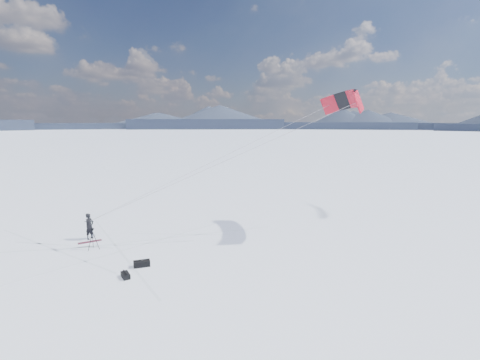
# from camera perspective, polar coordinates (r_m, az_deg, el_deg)

# --- Properties ---
(ground) EXTENTS (1800.00, 1800.00, 0.00)m
(ground) POSITION_cam_1_polar(r_m,az_deg,el_deg) (21.47, -23.19, -10.85)
(ground) COLOR white
(horizon_hills) EXTENTS (704.84, 706.81, 10.82)m
(horizon_hills) POSITION_cam_1_polar(r_m,az_deg,el_deg) (20.36, -24.09, 2.03)
(horizon_hills) COLOR black
(horizon_hills) RESTS_ON ground
(snow_tracks) EXTENTS (17.62, 10.25, 0.01)m
(snow_tracks) POSITION_cam_1_polar(r_m,az_deg,el_deg) (21.32, -22.41, -10.93)
(snow_tracks) COLOR silver
(snow_tracks) RESTS_ON ground
(snowkiter) EXTENTS (0.51, 0.67, 1.63)m
(snowkiter) POSITION_cam_1_polar(r_m,az_deg,el_deg) (23.80, -23.34, -8.86)
(snowkiter) COLOR black
(snowkiter) RESTS_ON ground
(snowboard) EXTENTS (1.19, 1.03, 0.04)m
(snowboard) POSITION_cam_1_polar(r_m,az_deg,el_deg) (23.22, -23.41, -9.28)
(snowboard) COLOR maroon
(snowboard) RESTS_ON ground
(tripod) EXTENTS (0.57, 0.64, 1.25)m
(tripod) POSITION_cam_1_polar(r_m,az_deg,el_deg) (21.64, -23.01, -8.41)
(tripod) COLOR black
(tripod) RESTS_ON ground
(gear_bag_a) EXTENTS (0.89, 0.70, 0.36)m
(gear_bag_a) POSITION_cam_1_polar(r_m,az_deg,el_deg) (18.63, -15.83, -13.04)
(gear_bag_a) COLOR black
(gear_bag_a) RESTS_ON ground
(gear_bag_b) EXTENTS (0.64, 0.68, 0.29)m
(gear_bag_b) POSITION_cam_1_polar(r_m,az_deg,el_deg) (17.65, -18.28, -14.60)
(gear_bag_b) COLOR black
(gear_bag_b) RESTS_ON ground
(power_kite) EXTENTS (16.91, 6.98, 8.13)m
(power_kite) POSITION_cam_1_polar(r_m,az_deg,el_deg) (24.07, 16.82, 12.09)
(power_kite) COLOR red
(power_kite) RESTS_ON ground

